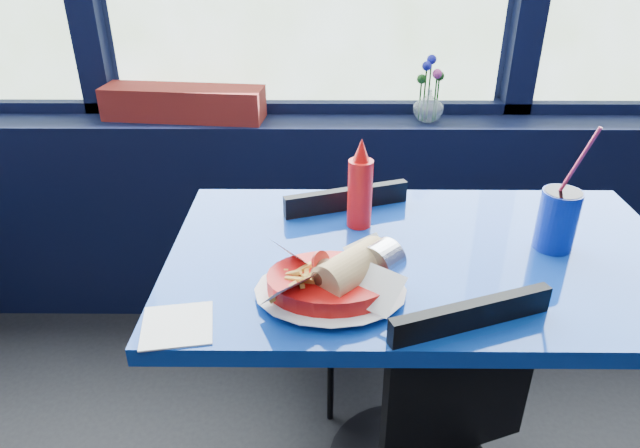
# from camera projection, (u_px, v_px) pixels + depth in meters

# --- Properties ---
(window_sill) EXTENTS (5.00, 0.26, 0.80)m
(window_sill) POSITION_uv_depth(u_px,v_px,m) (308.00, 214.00, 2.28)
(window_sill) COLOR black
(window_sill) RESTS_ON ground
(near_table) EXTENTS (1.20, 0.70, 0.75)m
(near_table) POSITION_uv_depth(u_px,v_px,m) (418.00, 314.00, 1.43)
(near_table) COLOR black
(near_table) RESTS_ON ground
(chair_near_back) EXTENTS (0.47, 0.47, 0.81)m
(chair_near_back) POSITION_uv_depth(u_px,v_px,m) (354.00, 277.00, 1.77)
(chair_near_back) COLOR black
(chair_near_back) RESTS_ON ground
(planter_box) EXTENTS (0.59, 0.21, 0.12)m
(planter_box) POSITION_uv_depth(u_px,v_px,m) (184.00, 103.00, 2.05)
(planter_box) COLOR maroon
(planter_box) RESTS_ON window_sill
(flower_vase) EXTENTS (0.11, 0.12, 0.23)m
(flower_vase) POSITION_uv_depth(u_px,v_px,m) (429.00, 102.00, 2.02)
(flower_vase) COLOR silver
(flower_vase) RESTS_ON window_sill
(food_basket) EXTENTS (0.34, 0.34, 0.10)m
(food_basket) POSITION_uv_depth(u_px,v_px,m) (334.00, 281.00, 1.17)
(food_basket) COLOR red
(food_basket) RESTS_ON near_table
(ketchup_bottle) EXTENTS (0.06, 0.06, 0.23)m
(ketchup_bottle) POSITION_uv_depth(u_px,v_px,m) (360.00, 188.00, 1.42)
(ketchup_bottle) COLOR red
(ketchup_bottle) RESTS_ON near_table
(soda_cup) EXTENTS (0.09, 0.09, 0.31)m
(soda_cup) POSITION_uv_depth(u_px,v_px,m) (558.00, 219.00, 1.33)
(soda_cup) COLOR navy
(soda_cup) RESTS_ON near_table
(napkin) EXTENTS (0.15, 0.15, 0.00)m
(napkin) POSITION_uv_depth(u_px,v_px,m) (177.00, 325.00, 1.10)
(napkin) COLOR white
(napkin) RESTS_ON near_table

